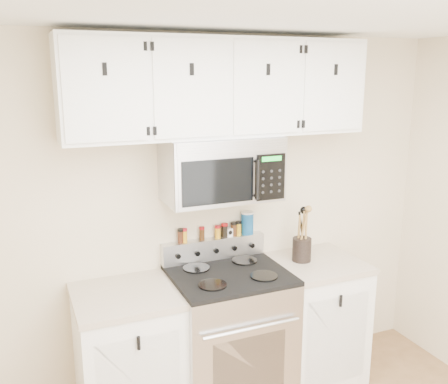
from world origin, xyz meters
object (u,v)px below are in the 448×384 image
utensil_crock (302,248)px  salt_canister (247,223)px  microwave (222,169)px  range (229,336)px

utensil_crock → salt_canister: utensil_crock is taller
microwave → utensil_crock: size_ratio=1.92×
microwave → utensil_crock: 0.86m
salt_canister → range: bearing=-133.1°
range → microwave: microwave is taller
microwave → utensil_crock: bearing=-5.9°
range → salt_canister: 0.80m
range → utensil_crock: utensil_crock is taller
microwave → salt_canister: size_ratio=4.58×
salt_canister → microwave: bearing=-149.5°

